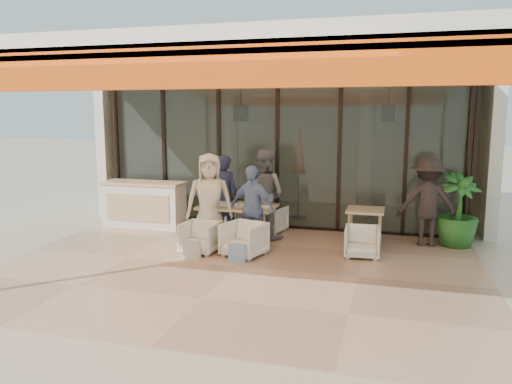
# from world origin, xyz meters

# --- Properties ---
(ground) EXTENTS (70.00, 70.00, 0.00)m
(ground) POSITION_xyz_m (0.00, 0.00, 0.00)
(ground) COLOR #C6B293
(ground) RESTS_ON ground
(terrace_floor) EXTENTS (8.00, 6.00, 0.01)m
(terrace_floor) POSITION_xyz_m (0.00, 0.00, 0.01)
(terrace_floor) COLOR tan
(terrace_floor) RESTS_ON ground
(terrace_structure) EXTENTS (8.00, 6.00, 3.40)m
(terrace_structure) POSITION_xyz_m (0.00, -0.26, 3.25)
(terrace_structure) COLOR silver
(terrace_structure) RESTS_ON ground
(glass_storefront) EXTENTS (8.08, 0.10, 3.20)m
(glass_storefront) POSITION_xyz_m (0.00, 3.00, 1.60)
(glass_storefront) COLOR #9EADA3
(glass_storefront) RESTS_ON ground
(interior_block) EXTENTS (9.05, 3.62, 3.52)m
(interior_block) POSITION_xyz_m (0.01, 5.31, 2.23)
(interior_block) COLOR silver
(interior_block) RESTS_ON ground
(host_counter) EXTENTS (1.85, 0.65, 1.04)m
(host_counter) POSITION_xyz_m (-2.90, 2.30, 0.53)
(host_counter) COLOR silver
(host_counter) RESTS_ON ground
(dining_table) EXTENTS (1.50, 0.90, 0.93)m
(dining_table) POSITION_xyz_m (-0.48, 1.62, 0.69)
(dining_table) COLOR #CEB77D
(dining_table) RESTS_ON ground
(chair_far_left) EXTENTS (0.75, 0.72, 0.63)m
(chair_far_left) POSITION_xyz_m (-0.90, 2.57, 0.31)
(chair_far_left) COLOR white
(chair_far_left) RESTS_ON ground
(chair_far_right) EXTENTS (0.75, 0.72, 0.65)m
(chair_far_right) POSITION_xyz_m (-0.06, 2.57, 0.32)
(chair_far_right) COLOR white
(chair_far_right) RESTS_ON ground
(chair_near_left) EXTENTS (0.67, 0.64, 0.65)m
(chair_near_left) POSITION_xyz_m (-0.90, 0.67, 0.32)
(chair_near_left) COLOR white
(chair_near_left) RESTS_ON ground
(chair_near_right) EXTENTS (0.82, 0.80, 0.69)m
(chair_near_right) POSITION_xyz_m (-0.06, 0.67, 0.35)
(chair_near_right) COLOR white
(chair_near_right) RESTS_ON ground
(diner_navy) EXTENTS (0.70, 0.53, 1.71)m
(diner_navy) POSITION_xyz_m (-0.90, 2.07, 0.86)
(diner_navy) COLOR #1A1B39
(diner_navy) RESTS_ON ground
(diner_grey) EXTENTS (1.07, 0.94, 1.84)m
(diner_grey) POSITION_xyz_m (-0.06, 2.07, 0.92)
(diner_grey) COLOR slate
(diner_grey) RESTS_ON ground
(diner_cream) EXTENTS (1.03, 0.84, 1.81)m
(diner_cream) POSITION_xyz_m (-0.90, 1.17, 0.90)
(diner_cream) COLOR beige
(diner_cream) RESTS_ON ground
(diner_periwinkle) EXTENTS (1.02, 0.68, 1.60)m
(diner_periwinkle) POSITION_xyz_m (-0.06, 1.17, 0.80)
(diner_periwinkle) COLOR #728CBF
(diner_periwinkle) RESTS_ON ground
(tote_bag_cream) EXTENTS (0.30, 0.10, 0.34)m
(tote_bag_cream) POSITION_xyz_m (-0.90, 0.27, 0.17)
(tote_bag_cream) COLOR silver
(tote_bag_cream) RESTS_ON ground
(tote_bag_blue) EXTENTS (0.30, 0.10, 0.34)m
(tote_bag_blue) POSITION_xyz_m (-0.06, 0.27, 0.17)
(tote_bag_blue) COLOR #99BFD8
(tote_bag_blue) RESTS_ON ground
(side_table) EXTENTS (0.70, 0.70, 0.74)m
(side_table) POSITION_xyz_m (1.98, 1.93, 0.64)
(side_table) COLOR #CEB77D
(side_table) RESTS_ON ground
(side_chair) EXTENTS (0.63, 0.60, 0.62)m
(side_chair) POSITION_xyz_m (1.98, 1.18, 0.31)
(side_chair) COLOR white
(side_chair) RESTS_ON ground
(standing_woman) EXTENTS (1.17, 0.74, 1.74)m
(standing_woman) POSITION_xyz_m (3.12, 2.29, 0.87)
(standing_woman) COLOR black
(standing_woman) RESTS_ON ground
(potted_palm) EXTENTS (1.09, 1.09, 1.44)m
(potted_palm) POSITION_xyz_m (3.67, 2.40, 0.72)
(potted_palm) COLOR #1E5919
(potted_palm) RESTS_ON ground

